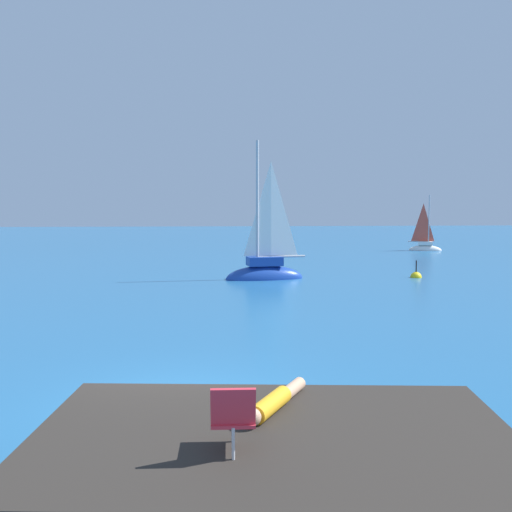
{
  "coord_description": "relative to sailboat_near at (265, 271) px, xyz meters",
  "views": [
    {
      "loc": [
        0.62,
        -10.52,
        3.69
      ],
      "look_at": [
        2.38,
        13.47,
        1.48
      ],
      "focal_mm": 40.92,
      "sensor_mm": 36.0,
      "label": 1
    }
  ],
  "objects": [
    {
      "name": "shore_ledge",
      "position": [
        -1.77,
        -21.16,
        0.08
      ],
      "size": [
        6.11,
        4.22,
        0.95
      ],
      "primitive_type": "cube",
      "rotation": [
        0.0,
        0.0,
        -0.1
      ],
      "color": "#2D2823",
      "rests_on": "ground"
    },
    {
      "name": "sailboat_far",
      "position": [
        13.77,
        15.76,
        -0.14
      ],
      "size": [
        2.58,
        1.59,
        4.66
      ],
      "rotation": [
        0.0,
        0.0,
        5.95
      ],
      "color": "white",
      "rests_on": "ground"
    },
    {
      "name": "boulder_seaward",
      "position": [
        -1.91,
        -18.73,
        -0.39
      ],
      "size": [
        0.97,
        1.01,
        0.51
      ],
      "primitive_type": "cube",
      "rotation": [
        0.1,
        0.05,
        2.29
      ],
      "color": "#2E281E",
      "rests_on": "ground"
    },
    {
      "name": "marker_buoy",
      "position": [
        7.49,
        0.01,
        -0.39
      ],
      "size": [
        0.56,
        0.56,
        1.13
      ],
      "color": "yellow",
      "rests_on": "ground"
    },
    {
      "name": "sailboat_near",
      "position": [
        0.0,
        0.0,
        0.0
      ],
      "size": [
        4.0,
        1.87,
        7.27
      ],
      "rotation": [
        0.0,
        0.0,
        3.29
      ],
      "color": "#193D99",
      "rests_on": "ground"
    },
    {
      "name": "beach_chair",
      "position": [
        -2.28,
        -21.71,
        1.0
      ],
      "size": [
        0.5,
        0.61,
        0.8
      ],
      "rotation": [
        0.0,
        0.0,
        1.55
      ],
      "color": "#E03342",
      "rests_on": "shore_ledge"
    },
    {
      "name": "person_sunbather",
      "position": [
        -1.69,
        -20.41,
        0.67
      ],
      "size": [
        0.99,
        1.6,
        0.25
      ],
      "rotation": [
        0.0,
        0.0,
        1.07
      ],
      "color": "gold",
      "rests_on": "shore_ledge"
    },
    {
      "name": "boulder_inland",
      "position": [
        -2.08,
        -19.52,
        -0.39
      ],
      "size": [
        1.73,
        1.54,
        1.03
      ],
      "primitive_type": "cube",
      "rotation": [
        -0.13,
        -0.12,
        0.38
      ],
      "color": "#272C20",
      "rests_on": "ground"
    },
    {
      "name": "ground_plane",
      "position": [
        -3.1,
        -17.34,
        -0.39
      ],
      "size": [
        160.0,
        160.0,
        0.0
      ],
      "primitive_type": "plane",
      "color": "#236093"
    }
  ]
}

